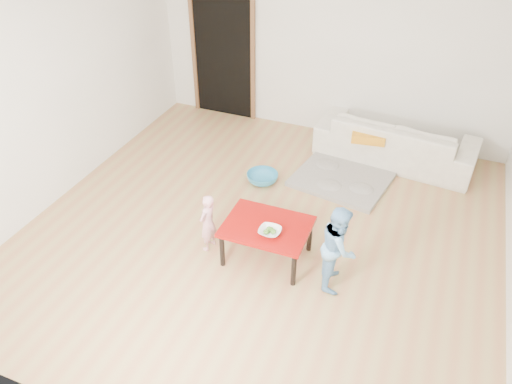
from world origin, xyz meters
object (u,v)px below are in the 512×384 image
Objects in this scene: bowl at (270,232)px; child_pink at (208,223)px; sofa at (396,140)px; red_table at (267,241)px; child_blue at (339,247)px; basin at (262,178)px.

bowl is 0.70m from child_pink.
red_table is (-0.89, -2.44, -0.09)m from sofa.
basin is (-1.29, 1.34, -0.38)m from child_blue.
child_pink is at bearing 65.37° from sofa.
basin is (-1.43, -1.17, -0.24)m from sofa.
child_blue is at bearing -46.06° from basin.
sofa is 2.29× the size of child_blue.
child_pink reaches higher than basin.
bowl is 0.54× the size of basin.
sofa is at bearing 70.02° from red_table.
sofa is 5.16× the size of basin.
red_table is at bearing 76.14° from sofa.
child_blue reaches higher than child_pink.
sofa is 2.40× the size of red_table.
sofa is 1.87m from basin.
sofa is at bearing 72.26° from bowl.
bowl is 0.32× the size of child_pink.
child_blue is at bearing 97.99° from child_pink.
basin is at bearing -175.76° from child_pink.
child_pink is (-1.50, -2.53, 0.03)m from sofa.
sofa is at bearing -11.45° from child_blue.
child_blue is at bearing -5.26° from red_table.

